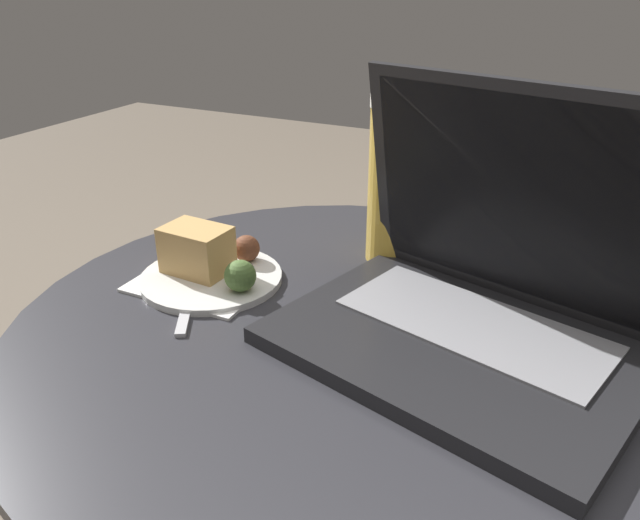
{
  "coord_description": "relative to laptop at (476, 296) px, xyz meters",
  "views": [
    {
      "loc": [
        0.25,
        -0.56,
        0.93
      ],
      "look_at": [
        -0.03,
        0.0,
        0.63
      ],
      "focal_mm": 35.0,
      "sensor_mm": 36.0,
      "label": 1
    }
  ],
  "objects": [
    {
      "name": "beer_glass",
      "position": [
        -0.15,
        0.16,
        0.06
      ],
      "size": [
        0.08,
        0.08,
        0.24
      ],
      "color": "gold",
      "rests_on": "table"
    },
    {
      "name": "table",
      "position": [
        -0.14,
        -0.03,
        -0.19
      ],
      "size": [
        0.76,
        0.76,
        0.56
      ],
      "color": "#9E9EA3",
      "rests_on": "ground_plane"
    },
    {
      "name": "fork",
      "position": [
        -0.34,
        -0.05,
        -0.05
      ],
      "size": [
        0.1,
        0.15,
        0.0
      ],
      "color": "silver",
      "rests_on": "table"
    },
    {
      "name": "snack_plate",
      "position": [
        -0.34,
        -0.01,
        -0.03
      ],
      "size": [
        0.18,
        0.18,
        0.07
      ],
      "color": "silver",
      "rests_on": "table"
    },
    {
      "name": "napkin",
      "position": [
        -0.34,
        -0.02,
        -0.05
      ],
      "size": [
        0.17,
        0.12,
        0.0
      ],
      "color": "white",
      "rests_on": "table"
    },
    {
      "name": "laptop",
      "position": [
        0.0,
        0.0,
        0.0
      ],
      "size": [
        0.42,
        0.35,
        0.27
      ],
      "color": "#232326",
      "rests_on": "table"
    }
  ]
}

